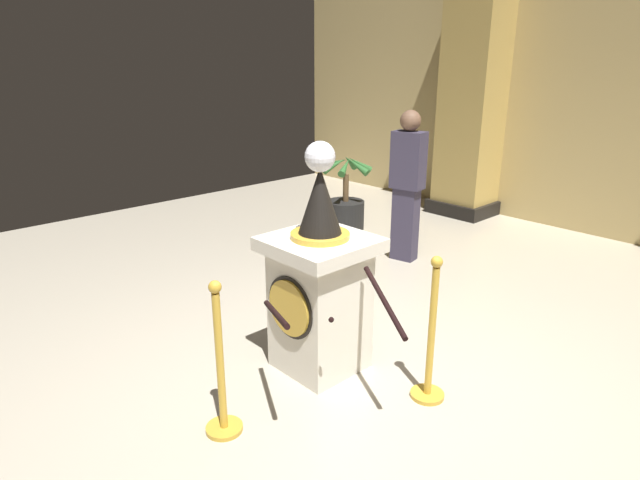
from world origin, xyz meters
TOP-DOWN VIEW (x-y plane):
  - ground_plane at (0.00, 0.00)m, footprint 11.68×11.68m
  - pedestal_clock at (-0.39, -0.03)m, footprint 0.72×0.72m
  - stanchion_near at (-0.23, -1.02)m, footprint 0.24×0.24m
  - stanchion_far at (0.44, 0.25)m, footprint 0.24×0.24m
  - velvet_rope at (0.10, -0.39)m, footprint 0.99×1.00m
  - column_left at (-2.09, 4.61)m, footprint 0.92×0.92m
  - potted_palm_left at (-2.75, 2.64)m, footprint 0.73×0.68m
  - bystander_guest at (-1.44, 2.31)m, footprint 0.40×0.29m

SIDE VIEW (x-z plane):
  - ground_plane at x=0.00m, z-range 0.00..0.00m
  - potted_palm_left at x=-2.75m, z-range -0.21..0.86m
  - stanchion_near at x=-0.23m, z-range -0.16..0.89m
  - stanchion_far at x=0.44m, z-range -0.16..0.91m
  - pedestal_clock at x=-0.39m, z-range -0.20..1.54m
  - velvet_rope at x=0.10m, z-range 0.68..0.90m
  - bystander_guest at x=-1.44m, z-range 0.06..1.80m
  - column_left at x=-2.09m, z-range -0.01..3.60m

